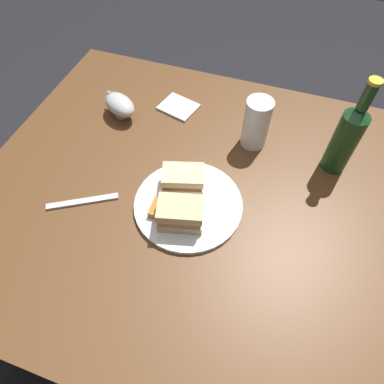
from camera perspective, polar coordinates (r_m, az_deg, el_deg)
ground_plane at (r=1.54m, az=0.22°, el=-16.07°), size 6.00×6.00×0.00m
dining_table at (r=1.20m, az=0.27°, el=-10.21°), size 1.15×0.99×0.74m
plate at (r=0.85m, az=-0.38°, el=-2.19°), size 0.27×0.27×0.01m
sandwich_half_left at (r=0.85m, az=-1.60°, el=1.99°), size 0.12×0.09×0.06m
sandwich_half_right at (r=0.79m, az=-2.01°, el=-3.65°), size 0.12×0.09×0.07m
potato_wedge_front at (r=0.83m, az=-6.24°, el=-2.60°), size 0.02×0.06×0.02m
potato_wedge_middle at (r=0.83m, az=-4.07°, el=-2.27°), size 0.03×0.05×0.01m
potato_wedge_back at (r=0.81m, az=-3.65°, el=-4.22°), size 0.03×0.04×0.02m
potato_wedge_left_edge at (r=0.86m, az=-2.42°, el=0.59°), size 0.06×0.04×0.02m
pint_glass at (r=0.96m, az=10.73°, el=10.95°), size 0.07×0.07×0.15m
gravy_boat at (r=1.07m, az=-12.17°, el=14.25°), size 0.14×0.12×0.07m
cider_bottle at (r=0.93m, az=24.65°, el=8.43°), size 0.06×0.06×0.28m
napkin at (r=1.10m, az=-2.30°, el=14.16°), size 0.13×0.12×0.01m
fork at (r=0.90m, az=-18.00°, el=-1.53°), size 0.16×0.10×0.01m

